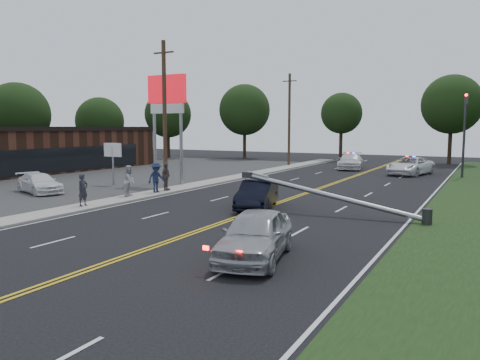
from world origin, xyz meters
The scene contains 26 objects.
ground centered at (0.00, 0.00, 0.00)m, with size 120.00×120.00×0.00m, color black.
parking_lot centered at (-20.00, 10.00, 0.01)m, with size 25.00×60.00×0.01m, color #2D2D2D.
sidewalk centered at (-8.40, 10.00, 0.06)m, with size 1.80×70.00×0.12m, color gray.
centerline_yellow centered at (0.00, 10.00, 0.01)m, with size 0.36×80.00×0.00m, color gold.
pharmacy_building centered at (-27.99, 14.00, 2.20)m, with size 8.40×30.40×4.30m.
pylon_sign centered at (-10.50, 14.00, 6.00)m, with size 3.20×0.35×8.00m.
small_sign centered at (-14.00, 12.00, 2.33)m, with size 1.60×0.14×3.10m.
traffic_signal centered at (8.30, 30.00, 4.21)m, with size 0.28×0.41×7.05m.
fallen_streetlight centered at (4.19, 8.00, 0.92)m, with size 9.36×0.44×1.91m.
utility_pole_mid centered at (-9.20, 12.00, 5.08)m, with size 1.60×0.28×10.00m.
utility_pole_far centered at (-9.20, 34.00, 5.08)m, with size 1.60×0.28×10.00m.
tree_2 centered at (-36.49, 20.84, 5.64)m, with size 7.14×7.14×9.22m.
tree_3 centered at (-34.73, 31.54, 5.01)m, with size 6.19×6.19×8.12m.
tree_4 centered at (-29.36, 39.00, 6.00)m, with size 6.42×6.42×9.22m.
tree_5 centered at (-19.52, 43.11, 6.58)m, with size 6.92×6.92×10.05m.
tree_6 centered at (-6.91, 45.96, 6.01)m, with size 5.26×5.26×8.66m.
tree_7 centered at (6.10, 45.14, 6.82)m, with size 6.73×6.73×10.20m.
crashed_sedan centered at (-0.27, 8.12, 0.74)m, with size 1.57×4.50×1.48m, color black.
waiting_sedan centered at (3.88, -0.41, 0.80)m, with size 1.89×4.69×1.60m, color #A8ABB0.
parked_car centered at (-15.26, 6.60, 0.63)m, with size 1.78×4.37×1.27m, color white.
emergency_a centered at (4.04, 30.31, 0.79)m, with size 2.63×5.70×1.58m, color white.
emergency_b centered at (-2.22, 33.54, 0.82)m, with size 2.31×5.68×1.65m, color silver.
bystander_a centered at (-8.39, 3.85, 0.97)m, with size 0.62×0.41×1.70m, color #26262E.
bystander_b centered at (-8.64, 7.75, 1.05)m, with size 0.91×0.71×1.87m, color #A8A8AD.
bystander_c centered at (-8.20, 9.73, 1.07)m, with size 1.23×0.71×1.91m, color #1C2646.
bystander_d centered at (-8.29, 10.82, 1.04)m, with size 1.08×0.45×1.85m, color #604F4D.
Camera 1 is at (10.48, -13.64, 4.25)m, focal length 35.00 mm.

